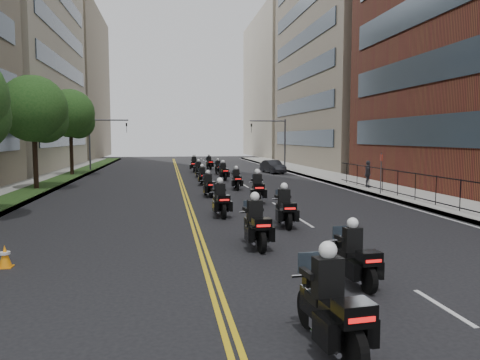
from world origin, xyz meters
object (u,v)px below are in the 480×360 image
object	(u,v)px
motorcycle_13	(209,163)
motorcycle_3	(285,209)
motorcycle_1	(355,258)
motorcycle_12	(194,165)
motorcycle_7	(236,180)
motorcycle_9	(223,172)
motorcycle_0	(331,308)
motorcycle_10	(199,170)
motorcycle_6	(208,186)
motorcycle_4	(220,201)
motorcycle_8	(202,177)
parked_sedan	(273,167)
motorcycle_2	(256,226)
motorcycle_11	(218,168)
pedestrian_c	(368,174)
traffic_cone	(5,257)
motorcycle_5	(258,189)

from	to	relation	value
motorcycle_13	motorcycle_3	bearing A→B (deg)	-95.46
motorcycle_1	motorcycle_12	bearing A→B (deg)	87.88
motorcycle_7	motorcycle_13	distance (m)	20.82
motorcycle_1	motorcycle_9	bearing A→B (deg)	84.93
motorcycle_0	motorcycle_10	size ratio (longest dim) A/B	1.13
motorcycle_6	motorcycle_13	xyz separation A→B (m)	(2.24, 24.33, 0.05)
motorcycle_4	motorcycle_8	world-z (taller)	motorcycle_4
motorcycle_6	motorcycle_7	xyz separation A→B (m)	(2.24, 3.51, 0.01)
motorcycle_4	motorcycle_12	size ratio (longest dim) A/B	0.95
motorcycle_6	parked_sedan	size ratio (longest dim) A/B	0.55
motorcycle_2	motorcycle_6	xyz separation A→B (m)	(-0.37, 13.37, -0.08)
motorcycle_0	motorcycle_12	xyz separation A→B (m)	(0.09, 41.26, 0.01)
motorcycle_1	motorcycle_4	xyz separation A→B (m)	(-2.11, 10.34, 0.05)
motorcycle_10	motorcycle_11	size ratio (longest dim) A/B	1.04
motorcycle_2	parked_sedan	bearing A→B (deg)	73.33
motorcycle_3	parked_sedan	xyz separation A→B (m)	(5.88, 27.77, -0.05)
motorcycle_2	pedestrian_c	world-z (taller)	pedestrian_c
motorcycle_4	motorcycle_7	world-z (taller)	motorcycle_4
motorcycle_12	motorcycle_13	xyz separation A→B (m)	(1.94, 3.93, -0.05)
motorcycle_7	traffic_cone	size ratio (longest dim) A/B	3.53
motorcycle_3	motorcycle_12	world-z (taller)	motorcycle_12
motorcycle_5	motorcycle_6	xyz separation A→B (m)	(-2.44, 3.04, -0.10)
motorcycle_9	pedestrian_c	distance (m)	12.35
motorcycle_0	motorcycle_1	bearing A→B (deg)	55.67
motorcycle_4	motorcycle_10	size ratio (longest dim) A/B	1.08
motorcycle_2	pedestrian_c	size ratio (longest dim) A/B	1.34
motorcycle_5	motorcycle_10	distance (m)	17.10
motorcycle_5	traffic_cone	bearing A→B (deg)	-123.61
motorcycle_11	pedestrian_c	xyz separation A→B (m)	(8.81, -14.67, 0.45)
motorcycle_3	motorcycle_9	distance (m)	20.74
motorcycle_3	motorcycle_4	distance (m)	3.63
motorcycle_12	motorcycle_5	bearing A→B (deg)	-80.12
motorcycle_4	motorcycle_9	world-z (taller)	motorcycle_4
motorcycle_4	motorcycle_10	distance (m)	21.15
motorcycle_1	motorcycle_8	xyz separation A→B (m)	(-1.86, 24.52, -0.02)
motorcycle_5	motorcycle_13	bearing A→B (deg)	95.75
motorcycle_2	motorcycle_10	xyz separation A→B (m)	(-0.01, 27.31, -0.07)
motorcycle_1	motorcycle_0	bearing A→B (deg)	-123.23
motorcycle_4	traffic_cone	world-z (taller)	motorcycle_4
motorcycle_3	motorcycle_8	distance (m)	17.13
motorcycle_2	motorcycle_10	bearing A→B (deg)	87.26
motorcycle_8	motorcycle_12	bearing A→B (deg)	85.57
motorcycle_1	motorcycle_5	distance (m)	14.51
motorcycle_2	motorcycle_4	distance (m)	6.19
motorcycle_10	motorcycle_11	bearing A→B (deg)	48.61
motorcycle_11	pedestrian_c	world-z (taller)	pedestrian_c
motorcycle_0	motorcycle_13	xyz separation A→B (m)	(2.02, 45.19, -0.04)
traffic_cone	pedestrian_c	bearing A→B (deg)	42.99
motorcycle_4	traffic_cone	bearing A→B (deg)	-136.21
motorcycle_7	motorcycle_11	world-z (taller)	motorcycle_7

